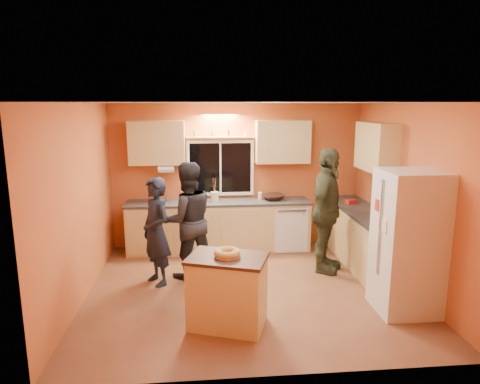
{
  "coord_description": "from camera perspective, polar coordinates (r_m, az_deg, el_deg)",
  "views": [
    {
      "loc": [
        -0.66,
        -5.65,
        2.59
      ],
      "look_at": [
        -0.09,
        0.4,
        1.33
      ],
      "focal_mm": 32.0,
      "sensor_mm": 36.0,
      "label": 1
    }
  ],
  "objects": [
    {
      "name": "potted_plant",
      "position": [
        6.56,
        18.72,
        -2.63
      ],
      "size": [
        0.28,
        0.25,
        0.27
      ],
      "primitive_type": "imported",
      "rotation": [
        0.0,
        0.0,
        0.18
      ],
      "color": "gray",
      "rests_on": "right_counter"
    },
    {
      "name": "person_right",
      "position": [
        6.71,
        11.45,
        -2.47
      ],
      "size": [
        0.98,
        1.22,
        1.94
      ],
      "primitive_type": "imported",
      "rotation": [
        0.0,
        0.0,
        1.05
      ],
      "color": "#2E3320",
      "rests_on": "ground"
    },
    {
      "name": "person_center",
      "position": [
        6.45,
        -7.04,
        -3.76
      ],
      "size": [
        1.01,
        0.88,
        1.76
      ],
      "primitive_type": "imported",
      "rotation": [
        0.0,
        0.0,
        3.44
      ],
      "color": "black",
      "rests_on": "ground"
    },
    {
      "name": "island",
      "position": [
        5.14,
        -1.68,
        -13.04
      ],
      "size": [
        1.04,
        0.86,
        0.86
      ],
      "rotation": [
        0.0,
        0.0,
        -0.33
      ],
      "color": "tan",
      "rests_on": "ground"
    },
    {
      "name": "person_left",
      "position": [
        6.28,
        -11.11,
        -5.21
      ],
      "size": [
        0.63,
        0.68,
        1.57
      ],
      "primitive_type": "imported",
      "rotation": [
        0.0,
        0.0,
        -1.0
      ],
      "color": "black",
      "rests_on": "ground"
    },
    {
      "name": "red_box",
      "position": [
        7.59,
        14.58,
        -1.26
      ],
      "size": [
        0.19,
        0.16,
        0.07
      ],
      "primitive_type": "cube",
      "rotation": [
        0.0,
        0.0,
        0.26
      ],
      "color": "#B0211B",
      "rests_on": "right_counter"
    },
    {
      "name": "back_counter",
      "position": [
        7.68,
        -0.11,
        -4.45
      ],
      "size": [
        4.23,
        0.62,
        0.9
      ],
      "color": "tan",
      "rests_on": "ground"
    },
    {
      "name": "bundt_pastry",
      "position": [
        4.96,
        -1.72,
        -8.12
      ],
      "size": [
        0.31,
        0.31,
        0.09
      ],
      "primitive_type": "torus",
      "color": "tan",
      "rests_on": "island"
    },
    {
      "name": "refrigerator",
      "position": [
        5.73,
        21.49,
        -6.27
      ],
      "size": [
        0.72,
        0.7,
        1.8
      ],
      "primitive_type": "cube",
      "color": "silver",
      "rests_on": "ground"
    },
    {
      "name": "right_counter",
      "position": [
        7.01,
        16.91,
        -6.57
      ],
      "size": [
        0.62,
        1.84,
        0.9
      ],
      "color": "tan",
      "rests_on": "ground"
    },
    {
      "name": "mixing_bowl",
      "position": [
        7.68,
        4.45,
        -0.67
      ],
      "size": [
        0.45,
        0.45,
        0.1
      ],
      "primitive_type": "imported",
      "rotation": [
        0.0,
        0.0,
        0.16
      ],
      "color": "black",
      "rests_on": "back_counter"
    },
    {
      "name": "room_shell",
      "position": [
        6.18,
        1.96,
        2.68
      ],
      "size": [
        4.54,
        4.04,
        2.61
      ],
      "color": "#C46832",
      "rests_on": "ground"
    },
    {
      "name": "utensil_crock",
      "position": [
        7.51,
        -3.39,
        -0.63
      ],
      "size": [
        0.14,
        0.14,
        0.17
      ],
      "primitive_type": "cylinder",
      "color": "#EBE4C4",
      "rests_on": "back_counter"
    },
    {
      "name": "ground",
      "position": [
        6.24,
        1.22,
        -12.78
      ],
      "size": [
        4.5,
        4.5,
        0.0
      ],
      "primitive_type": "plane",
      "color": "brown",
      "rests_on": "ground"
    }
  ]
}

